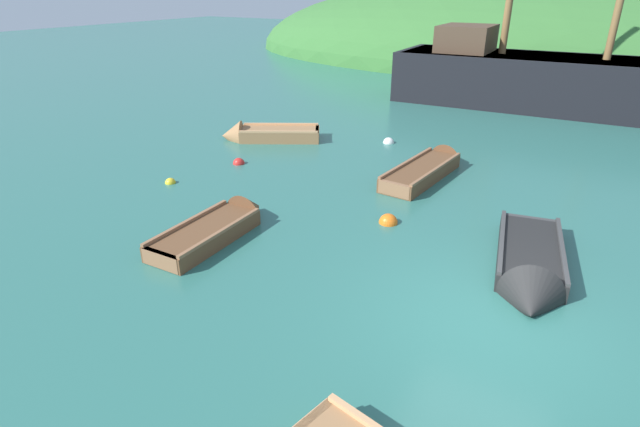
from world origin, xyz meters
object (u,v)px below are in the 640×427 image
sailing_ship (538,87)px  rowboat_outer_right (530,270)px  rowboat_portside (265,136)px  rowboat_outer_left (220,228)px  buoy_white (389,143)px  buoy_yellow (171,183)px  buoy_red (239,164)px  rowboat_center (429,169)px  buoy_orange (388,223)px

sailing_ship → rowboat_outer_right: sailing_ship is taller
sailing_ship → rowboat_portside: size_ratio=4.37×
rowboat_outer_left → buoy_white: bearing=-4.2°
sailing_ship → buoy_yellow: (-6.83, -14.71, -0.84)m
buoy_red → rowboat_outer_right: bearing=-14.3°
sailing_ship → rowboat_outer_left: 16.71m
sailing_ship → rowboat_outer_left: sailing_ship is taller
rowboat_outer_left → buoy_white: size_ratio=8.58×
rowboat_center → buoy_yellow: size_ratio=14.11×
sailing_ship → buoy_orange: sailing_ship is taller
buoy_yellow → rowboat_outer_right: bearing=-0.0°
buoy_orange → sailing_ship: bearing=86.7°
sailing_ship → buoy_red: sailing_ship is taller
rowboat_center → sailing_ship: bearing=-1.0°
buoy_orange → buoy_white: 6.23m
rowboat_portside → buoy_red: rowboat_portside is taller
rowboat_outer_left → rowboat_outer_right: 6.22m
rowboat_outer_left → buoy_yellow: rowboat_outer_left is taller
sailing_ship → buoy_red: size_ratio=42.59×
rowboat_portside → buoy_yellow: bearing=63.2°
rowboat_portside → buoy_white: bearing=175.5°
buoy_white → sailing_ship: bearing=68.4°
rowboat_outer_left → buoy_orange: rowboat_outer_left is taller
rowboat_portside → rowboat_center: bearing=146.7°
sailing_ship → buoy_orange: size_ratio=35.10×
rowboat_portside → buoy_yellow: 4.64m
sailing_ship → buoy_red: (-6.26, -12.52, -0.84)m
sailing_ship → rowboat_outer_left: bearing=-104.7°
rowboat_outer_left → rowboat_portside: (-3.37, 6.21, 0.03)m
rowboat_center → buoy_red: rowboat_center is taller
buoy_yellow → rowboat_portside: bearing=93.0°
buoy_yellow → sailing_ship: bearing=65.1°
buoy_red → rowboat_center: bearing=22.0°
rowboat_center → buoy_white: bearing=50.3°
rowboat_outer_right → buoy_white: size_ratio=9.78×
rowboat_outer_right → rowboat_portside: bearing=-126.7°
rowboat_outer_left → rowboat_outer_right: size_ratio=0.88×
rowboat_outer_left → buoy_yellow: bearing=62.1°
rowboat_center → buoy_white: rowboat_center is taller
rowboat_outer_left → buoy_yellow: (-3.13, 1.57, -0.11)m
rowboat_center → buoy_orange: 3.57m
buoy_white → buoy_yellow: bearing=-118.9°
buoy_red → buoy_yellow: 2.26m
rowboat_outer_left → buoy_red: bearing=33.1°
buoy_red → buoy_white: size_ratio=0.95×
rowboat_center → buoy_yellow: 7.15m
sailing_ship → rowboat_outer_right: (2.31, -14.71, -0.74)m
rowboat_outer_left → buoy_yellow: 3.50m
sailing_ship → buoy_orange: bearing=-95.2°
sailing_ship → buoy_white: bearing=-113.5°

